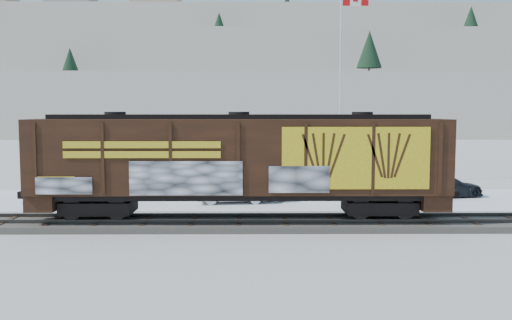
{
  "coord_description": "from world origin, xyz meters",
  "views": [
    {
      "loc": [
        -1.46,
        -24.52,
        4.99
      ],
      "look_at": [
        -1.24,
        3.0,
        2.64
      ],
      "focal_mm": 40.0,
      "sensor_mm": 36.0,
      "label": 1
    }
  ],
  "objects_px": {
    "flagpole": "(341,110)",
    "car_dark": "(447,186)",
    "car_silver": "(250,186)",
    "hopper_railcar": "(239,160)",
    "car_white": "(233,191)"
  },
  "relations": [
    {
      "from": "car_silver",
      "to": "car_white",
      "type": "distance_m",
      "value": 1.51
    },
    {
      "from": "hopper_railcar",
      "to": "flagpole",
      "type": "height_order",
      "value": "flagpole"
    },
    {
      "from": "car_silver",
      "to": "car_dark",
      "type": "bearing_deg",
      "value": -76.79
    },
    {
      "from": "flagpole",
      "to": "car_dark",
      "type": "height_order",
      "value": "flagpole"
    },
    {
      "from": "car_silver",
      "to": "car_white",
      "type": "height_order",
      "value": "car_silver"
    },
    {
      "from": "car_white",
      "to": "car_silver",
      "type": "bearing_deg",
      "value": -41.62
    },
    {
      "from": "hopper_railcar",
      "to": "flagpole",
      "type": "relative_size",
      "value": 1.33
    },
    {
      "from": "car_silver",
      "to": "car_dark",
      "type": "xyz_separation_m",
      "value": [
        11.45,
        0.87,
        -0.18
      ]
    },
    {
      "from": "flagpole",
      "to": "car_white",
      "type": "xyz_separation_m",
      "value": [
        -7.19,
        -8.66,
        -4.37
      ]
    },
    {
      "from": "hopper_railcar",
      "to": "car_silver",
      "type": "relative_size",
      "value": 3.81
    },
    {
      "from": "car_white",
      "to": "car_dark",
      "type": "bearing_deg",
      "value": -85.93
    },
    {
      "from": "flagpole",
      "to": "car_dark",
      "type": "distance_m",
      "value": 9.44
    },
    {
      "from": "flagpole",
      "to": "car_silver",
      "type": "distance_m",
      "value": 10.64
    },
    {
      "from": "hopper_railcar",
      "to": "car_white",
      "type": "xyz_separation_m",
      "value": [
        -0.46,
        6.09,
        -2.21
      ]
    },
    {
      "from": "car_white",
      "to": "car_dark",
      "type": "xyz_separation_m",
      "value": [
        12.33,
        2.09,
        -0.05
      ]
    }
  ]
}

